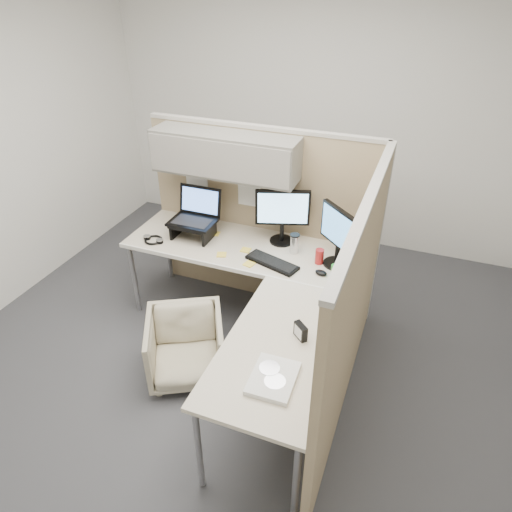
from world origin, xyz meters
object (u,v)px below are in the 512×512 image
(desk, at_px, (253,283))
(keyboard, at_px, (272,263))
(monitor_left, at_px, (283,212))
(office_chair, at_px, (186,344))

(desk, xyz_separation_m, keyboard, (0.06, 0.24, 0.05))
(desk, bearing_deg, monitor_left, 87.55)
(office_chair, relative_size, monitor_left, 1.22)
(desk, bearing_deg, office_chair, -135.26)
(office_chair, relative_size, keyboard, 1.33)
(desk, distance_m, office_chair, 0.68)
(desk, xyz_separation_m, monitor_left, (0.03, 0.59, 0.32))
(office_chair, bearing_deg, keyboard, 25.42)
(office_chair, xyz_separation_m, monitor_left, (0.42, 0.98, 0.72))
(desk, bearing_deg, keyboard, 74.88)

